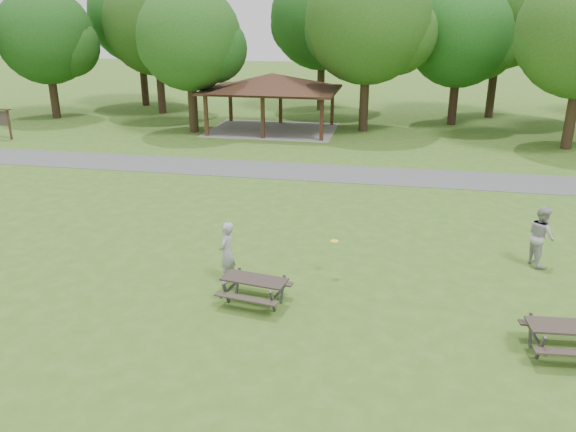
# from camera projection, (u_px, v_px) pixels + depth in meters

# --- Properties ---
(ground) EXTENTS (160.00, 160.00, 0.00)m
(ground) POSITION_uv_depth(u_px,v_px,m) (223.00, 309.00, 14.99)
(ground) COLOR #3A601B
(ground) RESTS_ON ground
(asphalt_path) EXTENTS (120.00, 3.20, 0.02)m
(asphalt_path) POSITION_uv_depth(u_px,v_px,m) (307.00, 172.00, 27.90)
(asphalt_path) COLOR #4D4D4F
(asphalt_path) RESTS_ON ground
(pavilion) EXTENTS (8.60, 7.01, 3.76)m
(pavilion) POSITION_uv_depth(u_px,v_px,m) (272.00, 84.00, 36.81)
(pavilion) COLOR #3B2515
(pavilion) RESTS_ON ground
(notice_board) EXTENTS (1.60, 0.30, 1.88)m
(notice_board) POSITION_uv_depth(u_px,v_px,m) (0.00, 118.00, 34.77)
(notice_board) COLOR #331D12
(notice_board) RESTS_ON ground
(tree_row_b) EXTENTS (7.14, 6.80, 9.28)m
(tree_row_b) POSITION_uv_depth(u_px,v_px,m) (47.00, 39.00, 40.40)
(tree_row_b) COLOR black
(tree_row_b) RESTS_ON ground
(tree_row_c) EXTENTS (8.19, 7.80, 10.67)m
(tree_row_c) POSITION_uv_depth(u_px,v_px,m) (158.00, 26.00, 42.06)
(tree_row_c) COLOR black
(tree_row_c) RESTS_ON ground
(tree_row_d) EXTENTS (6.93, 6.60, 9.27)m
(tree_row_d) POSITION_uv_depth(u_px,v_px,m) (191.00, 41.00, 35.42)
(tree_row_d) COLOR black
(tree_row_d) RESTS_ON ground
(tree_row_e) EXTENTS (8.40, 8.00, 11.02)m
(tree_row_e) POSITION_uv_depth(u_px,v_px,m) (369.00, 24.00, 35.38)
(tree_row_e) COLOR black
(tree_row_e) RESTS_ON ground
(tree_row_f) EXTENTS (7.35, 7.00, 9.55)m
(tree_row_f) POSITION_uv_depth(u_px,v_px,m) (461.00, 38.00, 37.85)
(tree_row_f) COLOR black
(tree_row_f) RESTS_ON ground
(tree_deep_a) EXTENTS (8.40, 8.00, 11.38)m
(tree_deep_a) POSITION_uv_depth(u_px,v_px,m) (140.00, 17.00, 45.62)
(tree_deep_a) COLOR black
(tree_deep_a) RESTS_ON ground
(tree_deep_b) EXTENTS (8.40, 8.00, 11.13)m
(tree_deep_b) POSITION_uv_depth(u_px,v_px,m) (323.00, 21.00, 43.45)
(tree_deep_b) COLOR #2F2214
(tree_deep_b) RESTS_ON ground
(tree_deep_c) EXTENTS (8.82, 8.40, 11.90)m
(tree_deep_c) POSITION_uv_depth(u_px,v_px,m) (503.00, 13.00, 39.98)
(tree_deep_c) COLOR black
(tree_deep_c) RESTS_ON ground
(picnic_table_middle) EXTENTS (1.95, 1.66, 0.76)m
(picnic_table_middle) POSITION_uv_depth(u_px,v_px,m) (254.00, 284.00, 15.13)
(picnic_table_middle) COLOR #2C2420
(picnic_table_middle) RESTS_ON ground
(picnic_table_far) EXTENTS (1.95, 1.62, 0.79)m
(picnic_table_far) POSITION_uv_depth(u_px,v_px,m) (569.00, 333.00, 12.81)
(picnic_table_far) COLOR #2D2520
(picnic_table_far) RESTS_ON ground
(frisbee_in_flight) EXTENTS (0.25, 0.25, 0.02)m
(frisbee_in_flight) POSITION_uv_depth(u_px,v_px,m) (334.00, 241.00, 16.55)
(frisbee_in_flight) COLOR yellow
(frisbee_in_flight) RESTS_ON ground
(frisbee_thrower) EXTENTS (0.51, 0.72, 1.85)m
(frisbee_thrower) POSITION_uv_depth(u_px,v_px,m) (227.00, 252.00, 16.25)
(frisbee_thrower) COLOR #9C9C9F
(frisbee_thrower) RESTS_ON ground
(frisbee_catcher) EXTENTS (0.97, 1.10, 1.91)m
(frisbee_catcher) POSITION_uv_depth(u_px,v_px,m) (541.00, 236.00, 17.36)
(frisbee_catcher) COLOR #AAAAAD
(frisbee_catcher) RESTS_ON ground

